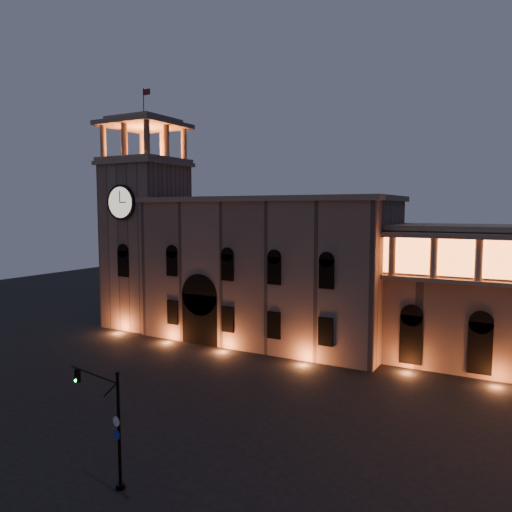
# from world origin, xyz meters

# --- Properties ---
(ground) EXTENTS (160.00, 160.00, 0.00)m
(ground) POSITION_xyz_m (0.00, 0.00, 0.00)
(ground) COLOR black
(ground) RESTS_ON ground
(government_building) EXTENTS (30.80, 12.80, 17.60)m
(government_building) POSITION_xyz_m (-2.08, 21.93, 8.77)
(government_building) COLOR #816454
(government_building) RESTS_ON ground
(clock_tower) EXTENTS (9.80, 9.80, 32.40)m
(clock_tower) POSITION_xyz_m (-20.50, 20.98, 12.50)
(clock_tower) COLOR #816454
(clock_tower) RESTS_ON ground
(traffic_light) EXTENTS (5.03, 1.20, 6.99)m
(traffic_light) POSITION_xyz_m (5.27, -11.41, 3.67)
(traffic_light) COLOR black
(traffic_light) RESTS_ON ground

